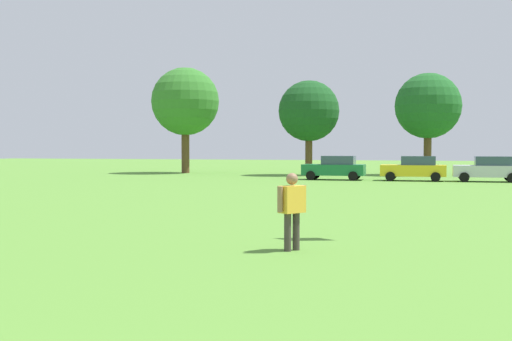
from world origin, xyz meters
TOP-DOWN VIEW (x-y plane):
  - ground_plane at (0.00, 30.00)m, footprint 160.00×160.00m
  - adult_bystander at (1.47, 12.10)m, footprint 0.57×0.68m
  - parked_car_green_0 at (-2.19, 42.16)m, footprint 4.30×2.02m
  - parked_car_yellow_1 at (3.21, 42.28)m, footprint 4.30×2.02m
  - parked_car_silver_2 at (7.94, 42.44)m, footprint 4.30×2.02m
  - tree_far_left at (-16.72, 50.13)m, footprint 5.98×5.98m
  - tree_center at (-5.35, 48.79)m, footprint 4.95×4.95m
  - tree_far_right at (3.97, 51.73)m, footprint 5.36×5.36m

SIDE VIEW (x-z plane):
  - ground_plane at x=0.00m, z-range 0.00..0.00m
  - parked_car_green_0 at x=-2.19m, z-range 0.02..1.70m
  - parked_car_yellow_1 at x=3.21m, z-range 0.02..1.70m
  - parked_car_silver_2 at x=7.94m, z-range 0.02..1.70m
  - adult_bystander at x=1.47m, z-range 0.16..1.86m
  - tree_center at x=-5.35m, z-range 1.35..9.07m
  - tree_far_right at x=3.97m, z-range 1.46..9.82m
  - tree_far_left at x=-16.72m, z-range 1.63..10.95m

